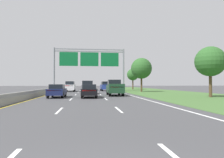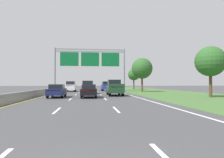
{
  "view_description": "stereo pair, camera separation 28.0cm",
  "coord_description": "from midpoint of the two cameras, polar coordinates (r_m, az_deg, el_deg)",
  "views": [
    {
      "loc": [
        -0.14,
        -2.52,
        1.67
      ],
      "look_at": [
        3.34,
        26.41,
        2.31
      ],
      "focal_mm": 32.95,
      "sensor_mm": 36.0,
      "label": 1
    },
    {
      "loc": [
        0.14,
        -2.55,
        1.67
      ],
      "look_at": [
        3.34,
        26.41,
        2.31
      ],
      "focal_mm": 32.95,
      "sensor_mm": 36.0,
      "label": 2
    }
  ],
  "objects": [
    {
      "name": "ground_plane",
      "position": [
        37.57,
        -6.87,
        -3.79
      ],
      "size": [
        220.0,
        220.0,
        0.0
      ],
      "primitive_type": "plane",
      "color": "#3D3D3F"
    },
    {
      "name": "lane_striping",
      "position": [
        37.11,
        -6.87,
        -3.81
      ],
      "size": [
        11.96,
        106.0,
        0.01
      ],
      "color": "white",
      "rests_on": "ground"
    },
    {
      "name": "grass_verge_right",
      "position": [
        40.08,
        13.54,
        -3.59
      ],
      "size": [
        14.0,
        110.0,
        0.02
      ],
      "primitive_type": "cube",
      "color": "#3D602D",
      "rests_on": "ground"
    },
    {
      "name": "median_barrier_concrete",
      "position": [
        38.13,
        -16.85,
        -3.17
      ],
      "size": [
        0.6,
        110.0,
        0.85
      ],
      "color": "gray",
      "rests_on": "ground"
    },
    {
      "name": "overhead_sign_gantry",
      "position": [
        44.11,
        -6.46,
        5.02
      ],
      "size": [
        15.06,
        0.42,
        9.18
      ],
      "color": "gray",
      "rests_on": "ground"
    },
    {
      "name": "pickup_truck_darkgreen",
      "position": [
        28.48,
        0.48,
        -2.45
      ],
      "size": [
        2.1,
        5.44,
        2.2
      ],
      "rotation": [
        0.0,
        0.0,
        1.55
      ],
      "color": "#193D23",
      "rests_on": "ground"
    },
    {
      "name": "car_blue_right_lane_suv",
      "position": [
        46.72,
        -2.08,
        -1.95
      ],
      "size": [
        2.04,
        4.75,
        2.11
      ],
      "rotation": [
        0.0,
        0.0,
        1.6
      ],
      "color": "navy",
      "rests_on": "ground"
    },
    {
      "name": "car_white_left_lane_suv",
      "position": [
        43.19,
        -11.69,
        -1.98
      ],
      "size": [
        1.93,
        4.71,
        2.11
      ],
      "rotation": [
        0.0,
        0.0,
        1.57
      ],
      "color": "silver",
      "rests_on": "ground"
    },
    {
      "name": "car_navy_left_lane_sedan",
      "position": [
        25.43,
        -15.28,
        -3.13
      ],
      "size": [
        1.85,
        4.41,
        1.57
      ],
      "rotation": [
        0.0,
        0.0,
        1.56
      ],
      "color": "#161E47",
      "rests_on": "ground"
    },
    {
      "name": "car_grey_centre_lane_suv",
      "position": [
        33.9,
        -7.11,
        -2.21
      ],
      "size": [
        1.96,
        4.72,
        2.11
      ],
      "rotation": [
        0.0,
        0.0,
        1.58
      ],
      "color": "slate",
      "rests_on": "ground"
    },
    {
      "name": "car_black_centre_lane_sedan",
      "position": [
        24.58,
        -6.63,
        -3.23
      ],
      "size": [
        1.91,
        4.44,
        1.57
      ],
      "rotation": [
        0.0,
        0.0,
        1.55
      ],
      "color": "black",
      "rests_on": "ground"
    },
    {
      "name": "roadside_tree_near",
      "position": [
        27.73,
        25.34,
        4.39
      ],
      "size": [
        3.65,
        3.65,
        6.18
      ],
      "color": "#4C3823",
      "rests_on": "ground"
    },
    {
      "name": "roadside_tree_mid",
      "position": [
        41.83,
        7.97,
        2.92
      ],
      "size": [
        4.19,
        4.19,
        6.82
      ],
      "color": "#4C3823",
      "rests_on": "ground"
    },
    {
      "name": "roadside_tree_far",
      "position": [
        57.76,
        5.66,
        1.22
      ],
      "size": [
        3.3,
        3.3,
        5.82
      ],
      "color": "#4C3823",
      "rests_on": "ground"
    }
  ]
}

